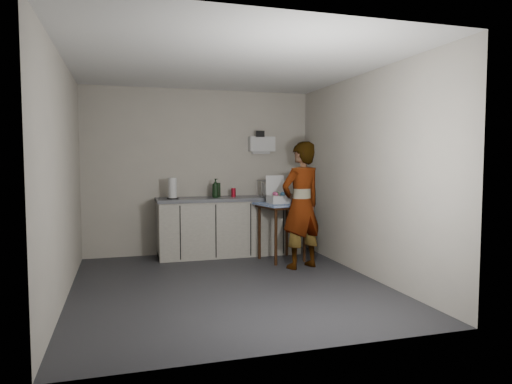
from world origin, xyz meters
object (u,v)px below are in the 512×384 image
object	(u,v)px
soap_bottle	(215,188)
bakery_box	(278,197)
side_table	(282,210)
paper_towel	(173,189)
standing_man	(301,205)
dark_bottle	(218,190)
kitchen_counter	(229,228)
soda_can	(233,192)
dish_rack	(269,192)

from	to	relation	value
soap_bottle	bakery_box	world-z (taller)	bakery_box
side_table	paper_towel	bearing A→B (deg)	149.08
standing_man	dark_bottle	xyz separation A→B (m)	(-0.91, 1.18, 0.15)
standing_man	paper_towel	distance (m)	1.96
kitchen_counter	paper_towel	size ratio (longest dim) A/B	7.10
standing_man	bakery_box	xyz separation A→B (m)	(-0.16, 0.53, 0.07)
soda_can	paper_towel	world-z (taller)	paper_towel
bakery_box	dish_rack	bearing A→B (deg)	82.58
soap_bottle	dark_bottle	bearing A→B (deg)	42.98
side_table	kitchen_counter	bearing A→B (deg)	126.09
standing_man	soda_can	world-z (taller)	standing_man
soap_bottle	dish_rack	xyz separation A→B (m)	(0.87, 0.01, -0.09)
kitchen_counter	dish_rack	world-z (taller)	dish_rack
soap_bottle	dark_bottle	xyz separation A→B (m)	(0.06, 0.05, -0.03)
side_table	soda_can	xyz separation A→B (m)	(-0.57, 0.67, 0.23)
standing_man	soda_can	bearing A→B (deg)	-78.75
side_table	soda_can	distance (m)	0.91
side_table	dish_rack	distance (m)	0.66
standing_man	dark_bottle	bearing A→B (deg)	-70.42
soap_bottle	dark_bottle	size ratio (longest dim) A/B	1.30
soda_can	paper_towel	size ratio (longest dim) A/B	0.43
soap_bottle	soda_can	distance (m)	0.32
bakery_box	standing_man	bearing A→B (deg)	-76.01
dark_bottle	soda_can	bearing A→B (deg)	2.11
soap_bottle	soda_can	world-z (taller)	soap_bottle
soap_bottle	standing_man	bearing A→B (deg)	-49.14
dark_bottle	dish_rack	bearing A→B (deg)	-2.98
kitchen_counter	paper_towel	xyz separation A→B (m)	(-0.88, -0.06, 0.63)
dish_rack	soap_bottle	bearing A→B (deg)	-179.17
paper_towel	bakery_box	distance (m)	1.58
kitchen_counter	standing_man	xyz separation A→B (m)	(0.76, -1.12, 0.44)
dark_bottle	bakery_box	size ratio (longest dim) A/B	0.56
soap_bottle	soda_can	xyz separation A→B (m)	(0.30, 0.06, -0.08)
dark_bottle	paper_towel	xyz separation A→B (m)	(-0.72, -0.12, 0.04)
dish_rack	kitchen_counter	bearing A→B (deg)	-178.65
standing_man	bakery_box	bearing A→B (deg)	-91.84
side_table	dark_bottle	distance (m)	1.08
soap_bottle	paper_towel	world-z (taller)	paper_towel
standing_man	soda_can	distance (m)	1.37
paper_towel	dish_rack	bearing A→B (deg)	2.89
kitchen_counter	dark_bottle	bearing A→B (deg)	159.68
side_table	soda_can	bearing A→B (deg)	119.03
standing_man	paper_towel	size ratio (longest dim) A/B	5.52
kitchen_counter	bakery_box	bearing A→B (deg)	-44.47
kitchen_counter	side_table	bearing A→B (deg)	-42.25
standing_man	dish_rack	bearing A→B (deg)	-103.07
kitchen_counter	soda_can	bearing A→B (deg)	37.38
side_table	bakery_box	size ratio (longest dim) A/B	2.11
dark_bottle	dish_rack	distance (m)	0.82
kitchen_counter	side_table	world-z (taller)	kitchen_counter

